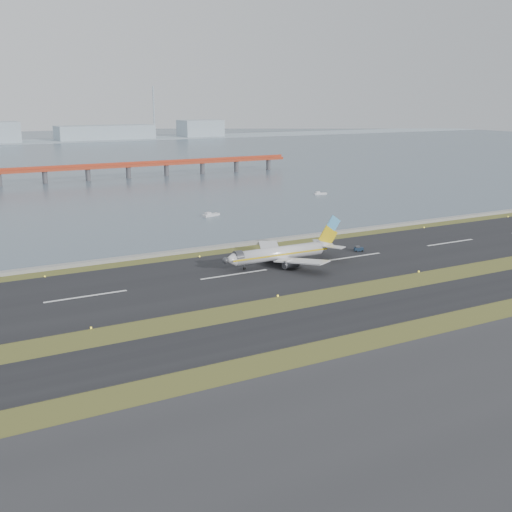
# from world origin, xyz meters

# --- Properties ---
(ground) EXTENTS (1000.00, 1000.00, 0.00)m
(ground) POSITION_xyz_m (0.00, 0.00, 0.00)
(ground) COLOR #3F4B1A
(ground) RESTS_ON ground
(apron_strip) EXTENTS (1000.00, 50.00, 0.10)m
(apron_strip) POSITION_xyz_m (0.00, -55.00, 0.05)
(apron_strip) COLOR #2B2B2E
(apron_strip) RESTS_ON ground
(taxiway_strip) EXTENTS (1000.00, 18.00, 0.10)m
(taxiway_strip) POSITION_xyz_m (0.00, -12.00, 0.05)
(taxiway_strip) COLOR black
(taxiway_strip) RESTS_ON ground
(runway_strip) EXTENTS (1000.00, 45.00, 0.10)m
(runway_strip) POSITION_xyz_m (0.00, 30.00, 0.05)
(runway_strip) COLOR black
(runway_strip) RESTS_ON ground
(seawall) EXTENTS (1000.00, 2.50, 1.00)m
(seawall) POSITION_xyz_m (0.00, 60.00, 0.50)
(seawall) COLOR gray
(seawall) RESTS_ON ground
(red_pier) EXTENTS (260.00, 5.00, 10.20)m
(red_pier) POSITION_xyz_m (20.00, 250.00, 7.28)
(red_pier) COLOR #9E331B
(red_pier) RESTS_ON ground
(airliner) EXTENTS (38.52, 32.89, 12.80)m
(airliner) POSITION_xyz_m (17.11, 32.86, 3.46)
(airliner) COLOR silver
(airliner) RESTS_ON ground
(pushback_tug) EXTENTS (3.18, 2.59, 1.78)m
(pushback_tug) POSITION_xyz_m (45.88, 34.93, 0.87)
(pushback_tug) COLOR #142438
(pushback_tug) RESTS_ON ground
(workboat_near) EXTENTS (7.88, 4.37, 1.83)m
(workboat_near) POSITION_xyz_m (32.27, 112.74, 0.58)
(workboat_near) COLOR silver
(workboat_near) RESTS_ON ground
(workboat_far) EXTENTS (6.59, 2.93, 1.55)m
(workboat_far) POSITION_xyz_m (105.22, 140.63, 0.49)
(workboat_far) COLOR silver
(workboat_far) RESTS_ON ground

